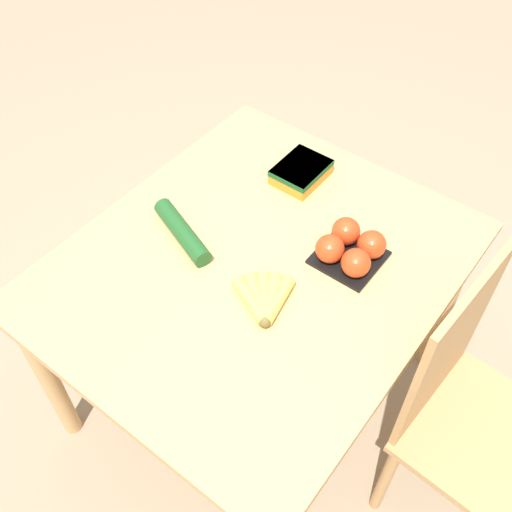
# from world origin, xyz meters

# --- Properties ---
(ground_plane) EXTENTS (12.00, 12.00, 0.00)m
(ground_plane) POSITION_xyz_m (0.00, 0.00, 0.00)
(ground_plane) COLOR gray
(dining_table) EXTENTS (1.15, 0.99, 0.75)m
(dining_table) POSITION_xyz_m (0.00, 0.00, 0.64)
(dining_table) COLOR tan
(dining_table) RESTS_ON ground_plane
(chair) EXTENTS (0.44, 0.43, 0.99)m
(chair) POSITION_xyz_m (-0.08, 0.67, 0.51)
(chair) COLOR tan
(chair) RESTS_ON ground_plane
(banana_bunch) EXTENTS (0.17, 0.17, 0.04)m
(banana_bunch) POSITION_xyz_m (0.10, 0.10, 0.77)
(banana_bunch) COLOR brown
(banana_bunch) RESTS_ON dining_table
(tomato_pack) EXTENTS (0.18, 0.18, 0.09)m
(tomato_pack) POSITION_xyz_m (-0.17, 0.20, 0.79)
(tomato_pack) COLOR black
(tomato_pack) RESTS_ON dining_table
(carrot_bag) EXTENTS (0.17, 0.14, 0.05)m
(carrot_bag) POSITION_xyz_m (-0.37, -0.10, 0.78)
(carrot_bag) COLOR orange
(carrot_bag) RESTS_ON dining_table
(cucumber_near) EXTENTS (0.14, 0.26, 0.05)m
(cucumber_near) POSITION_xyz_m (0.05, -0.23, 0.77)
(cucumber_near) COLOR #1E5123
(cucumber_near) RESTS_ON dining_table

